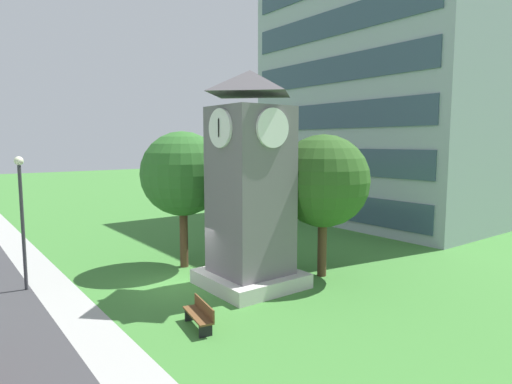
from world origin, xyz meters
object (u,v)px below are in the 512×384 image
(clock_tower, at_px, (250,193))
(tree_by_building, at_px, (183,174))
(street_lamp, at_px, (22,208))
(tree_streetside, at_px, (323,181))
(park_bench, at_px, (200,314))

(clock_tower, xyz_separation_m, tree_by_building, (-4.28, -0.92, 0.60))
(street_lamp, bearing_deg, tree_by_building, 82.30)
(tree_streetside, bearing_deg, park_bench, -77.83)
(street_lamp, xyz_separation_m, tree_streetside, (6.10, 11.26, 0.91))
(park_bench, distance_m, tree_by_building, 8.46)
(clock_tower, height_order, tree_streetside, clock_tower)
(park_bench, relative_size, tree_streetside, 0.29)
(tree_by_building, bearing_deg, park_bench, -23.83)
(street_lamp, bearing_deg, clock_tower, 56.30)
(clock_tower, bearing_deg, tree_by_building, -167.84)
(street_lamp, bearing_deg, park_bench, 26.98)
(tree_streetside, xyz_separation_m, tree_by_building, (-5.16, -4.37, 0.22))
(clock_tower, distance_m, street_lamp, 9.41)
(park_bench, height_order, tree_streetside, tree_streetside)
(park_bench, xyz_separation_m, tree_streetside, (-1.59, 7.35, 3.93))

